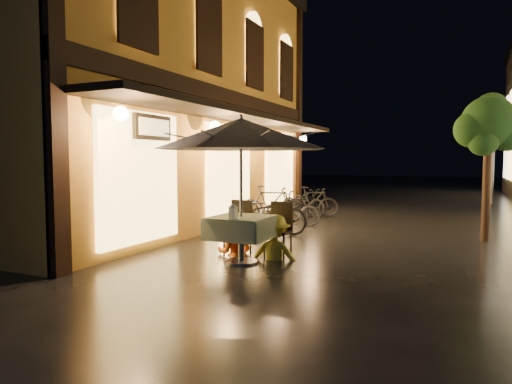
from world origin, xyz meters
The scene contains 16 objects.
ground centered at (0.00, 0.00, 0.00)m, with size 90.00×90.00×0.00m, color black.
west_building centered at (-5.72, 4.00, 3.71)m, with size 5.90×11.40×7.40m.
street_tree centered at (2.41, 4.51, 2.42)m, with size 1.43×1.20×3.15m.
streetlamp_far centered at (3.00, 14.00, 2.92)m, with size 0.36×0.36×4.23m.
cafe_table centered at (-1.41, 0.55, 0.59)m, with size 0.99×0.99×0.78m.
patio_umbrella centered at (-1.41, 0.55, 2.15)m, with size 2.85×2.85×2.46m.
cafe_chair_left centered at (-1.81, 1.28, 0.54)m, with size 0.42×0.42×0.97m.
cafe_chair_right centered at (-1.01, 1.28, 0.54)m, with size 0.42×0.42×0.97m.
table_lantern centered at (-1.41, 0.26, 0.92)m, with size 0.16×0.16×0.25m.
person_orange centered at (-1.82, 1.13, 0.69)m, with size 0.67×0.53×1.39m, color #D75D1A.
person_yellow centered at (-1.01, 1.06, 0.75)m, with size 0.97×0.56×1.51m, color yellow.
bicycle_0 centered at (-2.18, 3.47, 0.50)m, with size 0.67×1.92×1.01m, color black.
bicycle_1 centered at (-2.79, 5.15, 0.52)m, with size 0.49×1.72×1.04m, color black.
bicycle_2 centered at (-2.17, 4.98, 0.42)m, with size 0.56×1.62×0.85m, color black.
bicycle_3 centered at (-2.17, 6.98, 0.46)m, with size 0.43×1.52×0.92m, color black.
bicycle_4 centered at (-2.57, 7.27, 0.42)m, with size 0.56×1.60×0.84m, color black.
Camera 1 is at (1.93, -6.21, 1.72)m, focal length 32.00 mm.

